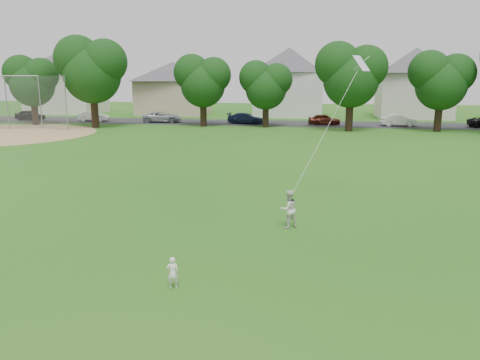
# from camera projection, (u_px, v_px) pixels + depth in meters

# --- Properties ---
(ground) EXTENTS (160.00, 160.00, 0.00)m
(ground) POSITION_uv_depth(u_px,v_px,m) (185.00, 273.00, 13.17)
(ground) COLOR #1C5A14
(ground) RESTS_ON ground
(street) EXTENTS (90.00, 7.00, 0.01)m
(street) POSITION_uv_depth(u_px,v_px,m) (283.00, 123.00, 53.63)
(street) COLOR #2D2D30
(street) RESTS_ON ground
(toddler) EXTENTS (0.37, 0.30, 0.87)m
(toddler) POSITION_uv_depth(u_px,v_px,m) (173.00, 273.00, 12.16)
(toddler) COLOR white
(toddler) RESTS_ON ground
(older_boy) EXTENTS (0.86, 0.82, 1.40)m
(older_boy) POSITION_uv_depth(u_px,v_px,m) (288.00, 209.00, 16.99)
(older_boy) COLOR silver
(older_boy) RESTS_ON ground
(kite) EXTENTS (1.77, 2.49, 6.89)m
(kite) POSITION_uv_depth(u_px,v_px,m) (327.00, 127.00, 18.11)
(kite) COLOR silver
(kite) RESTS_ON ground
(baseball_backstop) EXTENTS (11.62, 5.16, 5.35)m
(baseball_backstop) POSITION_uv_depth(u_px,v_px,m) (5.00, 103.00, 46.86)
(baseball_backstop) COLOR gray
(baseball_backstop) RESTS_ON ground
(tree_row) EXTENTS (81.74, 8.54, 10.01)m
(tree_row) POSITION_uv_depth(u_px,v_px,m) (332.00, 71.00, 45.38)
(tree_row) COLOR black
(tree_row) RESTS_ON ground
(parked_cars) EXTENTS (56.67, 2.64, 1.25)m
(parked_cars) POSITION_uv_depth(u_px,v_px,m) (247.00, 118.00, 53.16)
(parked_cars) COLOR black
(parked_cars) RESTS_ON ground
(house_row) EXTENTS (77.22, 13.77, 10.54)m
(house_row) POSITION_uv_depth(u_px,v_px,m) (278.00, 78.00, 62.39)
(house_row) COLOR silver
(house_row) RESTS_ON ground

